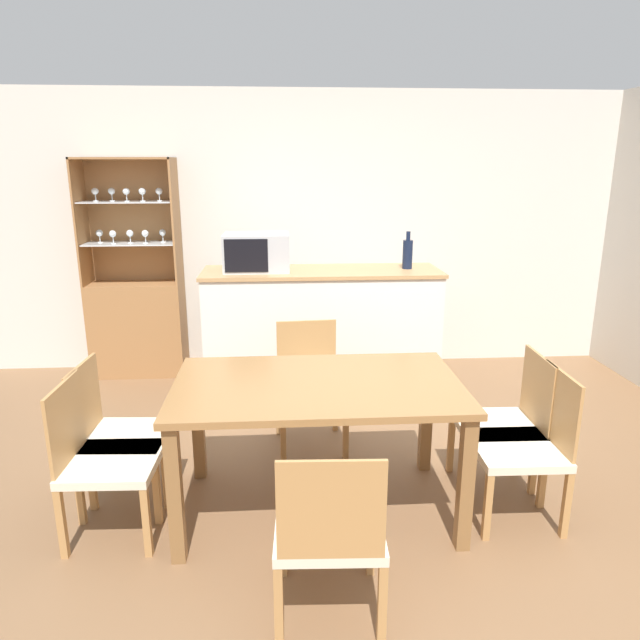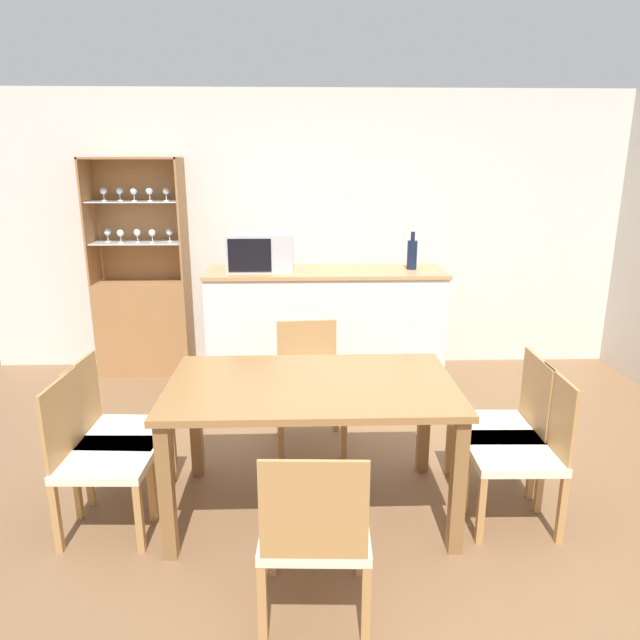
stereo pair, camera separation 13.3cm
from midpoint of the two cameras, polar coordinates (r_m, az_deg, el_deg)
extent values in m
plane|color=brown|center=(3.38, 7.68, -18.99)|extent=(18.00, 18.00, 0.00)
cube|color=silver|center=(5.44, 3.64, 8.72)|extent=(6.80, 0.06, 2.55)
cube|color=white|center=(4.87, 1.31, -1.24)|extent=(1.95, 0.57, 1.02)
cube|color=tan|center=(4.75, 1.35, 4.85)|extent=(1.98, 0.60, 0.03)
cube|color=#A37042|center=(5.55, -16.41, -0.67)|extent=(0.84, 0.37, 0.86)
cube|color=#A37042|center=(5.54, -16.74, 9.59)|extent=(0.84, 0.02, 1.10)
cube|color=#A37042|center=(5.50, -21.36, 9.15)|extent=(0.02, 0.37, 1.10)
cube|color=#A37042|center=(5.28, -12.86, 9.60)|extent=(0.02, 0.37, 1.10)
cube|color=#A37042|center=(5.35, -17.67, 15.15)|extent=(0.84, 0.37, 0.02)
cube|color=white|center=(5.40, -17.04, 7.43)|extent=(0.79, 0.32, 0.01)
cube|color=white|center=(5.36, -17.35, 11.26)|extent=(0.79, 0.32, 0.01)
cylinder|color=white|center=(5.50, -19.77, 7.43)|extent=(0.04, 0.04, 0.01)
cylinder|color=white|center=(5.50, -19.79, 7.74)|extent=(0.01, 0.01, 0.06)
sphere|color=white|center=(5.49, -19.84, 8.27)|extent=(0.06, 0.06, 0.06)
cylinder|color=white|center=(5.47, -20.11, 11.18)|extent=(0.04, 0.04, 0.01)
cylinder|color=white|center=(5.47, -20.14, 11.50)|extent=(0.01, 0.01, 0.06)
sphere|color=white|center=(5.46, -20.19, 12.04)|extent=(0.06, 0.06, 0.06)
cylinder|color=white|center=(5.39, -18.60, 7.38)|extent=(0.04, 0.04, 0.01)
cylinder|color=white|center=(5.38, -18.63, 7.70)|extent=(0.01, 0.01, 0.06)
sphere|color=white|center=(5.38, -18.68, 8.24)|extent=(0.06, 0.06, 0.06)
cylinder|color=white|center=(5.44, -18.67, 11.29)|extent=(0.04, 0.04, 0.01)
cylinder|color=white|center=(5.43, -18.70, 11.61)|extent=(0.01, 0.01, 0.06)
sphere|color=white|center=(5.43, -18.75, 12.15)|extent=(0.06, 0.06, 0.06)
cylinder|color=white|center=(5.38, -17.08, 7.50)|extent=(0.04, 0.04, 0.01)
cylinder|color=white|center=(5.38, -17.11, 7.82)|extent=(0.01, 0.01, 0.06)
sphere|color=white|center=(5.37, -17.15, 8.36)|extent=(0.06, 0.06, 0.06)
cylinder|color=white|center=(5.35, -17.38, 11.34)|extent=(0.04, 0.04, 0.01)
cylinder|color=white|center=(5.35, -17.41, 11.66)|extent=(0.01, 0.01, 0.06)
sphere|color=white|center=(5.35, -17.45, 12.21)|extent=(0.06, 0.06, 0.06)
cylinder|color=white|center=(5.33, -15.70, 7.52)|extent=(0.04, 0.04, 0.01)
cylinder|color=white|center=(5.32, -15.72, 7.85)|extent=(0.01, 0.01, 0.06)
sphere|color=white|center=(5.32, -15.76, 8.40)|extent=(0.06, 0.06, 0.06)
cylinder|color=white|center=(5.31, -15.94, 11.42)|extent=(0.04, 0.04, 0.01)
cylinder|color=white|center=(5.31, -15.97, 11.75)|extent=(0.01, 0.01, 0.06)
sphere|color=white|center=(5.31, -16.01, 12.30)|extent=(0.06, 0.06, 0.06)
cylinder|color=white|center=(5.36, -14.09, 7.68)|extent=(0.04, 0.04, 0.01)
cylinder|color=white|center=(5.36, -14.11, 8.00)|extent=(0.01, 0.01, 0.06)
sphere|color=white|center=(5.35, -14.15, 8.55)|extent=(0.06, 0.06, 0.06)
cylinder|color=white|center=(5.31, -14.39, 11.52)|extent=(0.04, 0.04, 0.01)
cylinder|color=white|center=(5.31, -14.42, 11.85)|extent=(0.01, 0.01, 0.06)
sphere|color=white|center=(5.30, -14.45, 12.41)|extent=(0.06, 0.06, 0.06)
cube|color=olive|center=(3.08, 0.39, -6.58)|extent=(1.54, 0.92, 0.04)
cube|color=olive|center=(2.96, -13.81, -16.37)|extent=(0.07, 0.07, 0.73)
cube|color=olive|center=(3.01, 14.90, -15.83)|extent=(0.07, 0.07, 0.73)
cube|color=olive|center=(3.65, -11.29, -9.85)|extent=(0.07, 0.07, 0.73)
cube|color=olive|center=(3.69, 11.40, -9.53)|extent=(0.07, 0.07, 0.73)
cube|color=beige|center=(3.25, -19.26, -13.01)|extent=(0.47, 0.47, 0.05)
cube|color=#B7844C|center=(3.23, -23.34, -9.06)|extent=(0.03, 0.42, 0.42)
cube|color=#B7844C|center=(3.46, -14.45, -14.75)|extent=(0.04, 0.04, 0.38)
cube|color=#B7844C|center=(3.13, -16.40, -18.50)|extent=(0.04, 0.04, 0.38)
cube|color=#B7844C|center=(3.59, -21.09, -14.23)|extent=(0.04, 0.04, 0.38)
cube|color=#B7844C|center=(3.26, -23.77, -17.70)|extent=(0.04, 0.04, 0.38)
cube|color=beige|center=(2.58, 1.07, -20.06)|extent=(0.48, 0.48, 0.05)
cube|color=#B7844C|center=(2.27, 1.14, -18.50)|extent=(0.42, 0.04, 0.42)
cube|color=#B7844C|center=(2.88, -3.41, -21.06)|extent=(0.04, 0.04, 0.38)
cube|color=#B7844C|center=(2.88, 5.45, -21.07)|extent=(0.04, 0.04, 0.38)
cube|color=#B7844C|center=(2.56, -4.13, -26.57)|extent=(0.04, 0.04, 0.38)
cube|color=#B7844C|center=(2.56, 6.28, -26.57)|extent=(0.04, 0.04, 0.38)
cube|color=beige|center=(3.48, -17.94, -10.91)|extent=(0.48, 0.48, 0.05)
cube|color=#B7844C|center=(3.47, -21.69, -7.19)|extent=(0.04, 0.42, 0.42)
cube|color=#B7844C|center=(3.69, -13.47, -12.68)|extent=(0.04, 0.04, 0.38)
cube|color=#B7844C|center=(3.35, -15.35, -15.97)|extent=(0.04, 0.04, 0.38)
cube|color=#B7844C|center=(3.82, -19.64, -12.21)|extent=(0.04, 0.04, 0.38)
cube|color=#B7844C|center=(3.49, -22.14, -15.26)|extent=(0.04, 0.04, 0.38)
cube|color=beige|center=(3.32, 19.72, -12.39)|extent=(0.47, 0.47, 0.05)
cube|color=#B7844C|center=(3.31, 23.68, -8.51)|extent=(0.03, 0.42, 0.42)
cube|color=#B7844C|center=(3.19, 17.00, -17.75)|extent=(0.04, 0.04, 0.38)
cube|color=#B7844C|center=(3.53, 14.97, -14.16)|extent=(0.04, 0.04, 0.38)
cube|color=#B7844C|center=(3.34, 24.13, -16.95)|extent=(0.04, 0.04, 0.38)
cube|color=#B7844C|center=(3.66, 21.43, -13.63)|extent=(0.04, 0.04, 0.38)
cube|color=beige|center=(3.55, 18.11, -10.39)|extent=(0.47, 0.47, 0.05)
cube|color=#B7844C|center=(3.54, 21.82, -6.78)|extent=(0.03, 0.42, 0.42)
cube|color=#B7844C|center=(3.42, 15.46, -15.29)|extent=(0.04, 0.04, 0.38)
cube|color=#B7844C|center=(3.77, 13.79, -12.12)|extent=(0.04, 0.04, 0.38)
cube|color=#B7844C|center=(3.55, 22.17, -14.71)|extent=(0.04, 0.04, 0.38)
cube|color=#B7844C|center=(3.88, 19.88, -11.74)|extent=(0.04, 0.04, 0.38)
cube|color=beige|center=(3.91, -0.05, -7.14)|extent=(0.49, 0.49, 0.05)
cube|color=#B7844C|center=(4.04, -0.39, -2.92)|extent=(0.42, 0.05, 0.42)
cube|color=#B7844C|center=(3.84, 3.43, -11.11)|extent=(0.04, 0.04, 0.38)
cube|color=#B7844C|center=(3.80, -2.89, -11.42)|extent=(0.04, 0.04, 0.38)
cube|color=#B7844C|center=(4.21, 2.49, -8.62)|extent=(0.04, 0.04, 0.38)
cube|color=#B7844C|center=(4.17, -3.23, -8.86)|extent=(0.04, 0.04, 0.38)
cube|color=#B7BABF|center=(4.75, -5.14, 6.82)|extent=(0.53, 0.39, 0.30)
cube|color=black|center=(4.56, -6.22, 6.44)|extent=(0.34, 0.01, 0.26)
cylinder|color=#141E38|center=(4.84, 9.97, 6.43)|extent=(0.08, 0.08, 0.24)
cylinder|color=#141E38|center=(4.82, 10.06, 8.26)|extent=(0.03, 0.03, 0.07)
camera|label=1|loc=(0.07, -89.03, 0.27)|focal=32.00mm
camera|label=2|loc=(0.07, 90.97, -0.27)|focal=32.00mm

